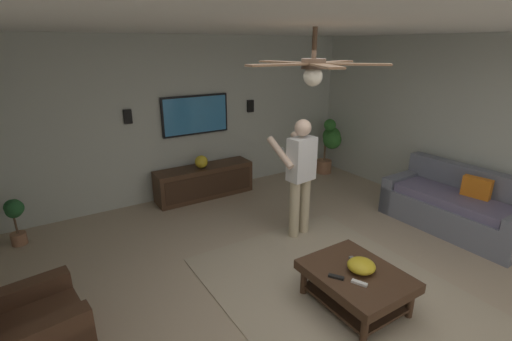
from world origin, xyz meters
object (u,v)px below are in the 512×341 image
object	(u,v)px
vase_round	(201,162)
remote_black	(336,277)
potted_plant_tall	(330,142)
potted_plant_short	(15,212)
remote_white	(359,283)
coffee_table	(356,280)
armchair	(26,335)
person_standing	(300,171)
wall_speaker_left	(250,106)
ceiling_fan	(314,67)
remote_grey	(354,261)
wall_speaker_right	(128,117)
couch	(456,207)
media_console	(205,182)
tv	(196,115)
bowl	(361,266)

from	to	relation	value
vase_round	remote_black	bearing A→B (deg)	178.30
potted_plant_tall	potted_plant_short	size ratio (longest dim) A/B	1.76
remote_white	coffee_table	bearing A→B (deg)	114.57
armchair	person_standing	distance (m)	3.39
remote_white	vase_round	distance (m)	3.54
wall_speaker_left	coffee_table	bearing A→B (deg)	164.64
vase_round	ceiling_fan	bearing A→B (deg)	174.06
remote_black	remote_grey	bearing A→B (deg)	-106.70
person_standing	wall_speaker_right	world-z (taller)	person_standing
remote_black	vase_round	size ratio (longest dim) A/B	0.68
couch	wall_speaker_right	size ratio (longest dim) A/B	8.72
media_console	coffee_table	bearing A→B (deg)	1.51
couch	vase_round	bearing A→B (deg)	-49.58
media_console	wall_speaker_right	distance (m)	1.67
vase_round	wall_speaker_left	size ratio (longest dim) A/B	1.00
remote_grey	wall_speaker_left	xyz separation A→B (m)	(3.54, -0.90, 1.05)
remote_white	wall_speaker_right	distance (m)	4.12
armchair	wall_speaker_right	world-z (taller)	wall_speaker_right
armchair	wall_speaker_left	world-z (taller)	wall_speaker_left
person_standing	potted_plant_short	xyz separation A→B (m)	(1.79, 3.32, -0.48)
coffee_table	person_standing	xyz separation A→B (m)	(1.49, -0.45, 0.64)
ceiling_fan	remote_black	bearing A→B (deg)	-133.83
person_standing	remote_grey	distance (m)	1.49
couch	remote_white	xyz separation A→B (m)	(-0.58, 2.62, 0.09)
person_standing	potted_plant_short	world-z (taller)	person_standing
person_standing	remote_black	xyz separation A→B (m)	(-1.46, 0.70, -0.52)
coffee_table	couch	bearing A→B (deg)	-80.34
couch	armchair	distance (m)	5.34
ceiling_fan	tv	bearing A→B (deg)	-6.44
tv	remote_grey	xyz separation A→B (m)	(-3.53, -0.20, -0.99)
remote_black	wall_speaker_left	world-z (taller)	wall_speaker_left
bowl	vase_round	bearing A→B (deg)	3.18
couch	ceiling_fan	distance (m)	3.61
potted_plant_tall	potted_plant_short	distance (m)	5.48
bowl	armchair	bearing A→B (deg)	71.50
couch	tv	world-z (taller)	tv
person_standing	remote_grey	xyz separation A→B (m)	(-1.35, 0.34, -0.52)
remote_white	person_standing	bearing A→B (deg)	135.25
armchair	remote_white	world-z (taller)	armchair
tv	potted_plant_short	distance (m)	2.97
remote_black	remote_grey	xyz separation A→B (m)	(0.10, -0.36, 0.00)
potted_plant_short	wall_speaker_left	bearing A→B (deg)	-84.11
remote_white	remote_black	world-z (taller)	same
wall_speaker_left	wall_speaker_right	distance (m)	2.21
armchair	media_console	xyz separation A→B (m)	(2.48, -2.74, -0.00)
bowl	wall_speaker_right	world-z (taller)	wall_speaker_right
potted_plant_tall	bowl	bearing A→B (deg)	141.31
potted_plant_short	tv	bearing A→B (deg)	-82.08
potted_plant_short	coffee_table	bearing A→B (deg)	-138.75
tv	wall_speaker_left	world-z (taller)	tv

